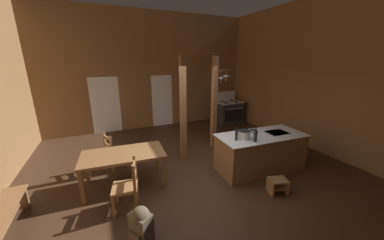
% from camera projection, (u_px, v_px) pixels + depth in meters
% --- Properties ---
extents(ground_plane, '(8.63, 9.08, 0.10)m').
position_uv_depth(ground_plane, '(196.00, 177.00, 4.93)').
color(ground_plane, '#382316').
extents(wall_back, '(8.63, 0.14, 4.41)m').
position_uv_depth(wall_back, '(151.00, 72.00, 7.99)').
color(wall_back, brown).
rests_on(wall_back, ground_plane).
extents(wall_right, '(0.14, 9.08, 4.41)m').
position_uv_depth(wall_right, '(323.00, 76.00, 5.84)').
color(wall_right, brown).
rests_on(wall_right, ground_plane).
extents(glazed_door_back_left, '(1.00, 0.01, 2.05)m').
position_uv_depth(glazed_door_back_left, '(106.00, 106.00, 7.57)').
color(glazed_door_back_left, white).
rests_on(glazed_door_back_left, ground_plane).
extents(glazed_panel_back_right, '(0.84, 0.01, 2.05)m').
position_uv_depth(glazed_panel_back_right, '(162.00, 101.00, 8.41)').
color(glazed_panel_back_right, white).
rests_on(glazed_panel_back_right, ground_plane).
extents(kitchen_island, '(2.20, 1.06, 0.91)m').
position_uv_depth(kitchen_island, '(260.00, 152.00, 5.07)').
color(kitchen_island, brown).
rests_on(kitchen_island, ground_plane).
extents(stove_range, '(1.19, 0.88, 1.32)m').
position_uv_depth(stove_range, '(229.00, 112.00, 8.91)').
color(stove_range, '#292929').
rests_on(stove_range, ground_plane).
extents(support_post_with_pot_rack, '(0.58, 0.21, 2.76)m').
position_uv_depth(support_post_with_pot_rack, '(215.00, 101.00, 6.18)').
color(support_post_with_pot_rack, brown).
rests_on(support_post_with_pot_rack, ground_plane).
extents(support_post_center, '(0.14, 0.14, 2.76)m').
position_uv_depth(support_post_center, '(183.00, 110.00, 5.36)').
color(support_post_center, brown).
rests_on(support_post_center, ground_plane).
extents(step_stool, '(0.42, 0.37, 0.30)m').
position_uv_depth(step_stool, '(278.00, 185.00, 4.22)').
color(step_stool, olive).
rests_on(step_stool, ground_plane).
extents(dining_table, '(1.76, 1.01, 0.74)m').
position_uv_depth(dining_table, '(124.00, 157.00, 4.38)').
color(dining_table, brown).
rests_on(dining_table, ground_plane).
extents(ladderback_chair_near_window, '(0.56, 0.56, 0.95)m').
position_uv_depth(ladderback_chair_near_window, '(115.00, 151.00, 5.11)').
color(ladderback_chair_near_window, olive).
rests_on(ladderback_chair_near_window, ground_plane).
extents(ladderback_chair_by_post, '(0.51, 0.51, 0.95)m').
position_uv_depth(ladderback_chair_by_post, '(128.00, 186.00, 3.71)').
color(ladderback_chair_by_post, olive).
rests_on(ladderback_chair_by_post, ground_plane).
extents(bench_along_left_wall, '(0.36, 1.35, 0.44)m').
position_uv_depth(bench_along_left_wall, '(3.00, 218.00, 3.17)').
color(bench_along_left_wall, brown).
rests_on(bench_along_left_wall, ground_plane).
extents(backpack, '(0.38, 0.39, 0.60)m').
position_uv_depth(backpack, '(141.00, 224.00, 3.03)').
color(backpack, '#4C4233').
rests_on(backpack, ground_plane).
extents(stockpot_on_counter, '(0.35, 0.28, 0.19)m').
position_uv_depth(stockpot_on_counter, '(244.00, 134.00, 4.68)').
color(stockpot_on_counter, silver).
rests_on(stockpot_on_counter, kitchen_island).
extents(mixing_bowl_on_counter, '(0.19, 0.19, 0.07)m').
position_uv_depth(mixing_bowl_on_counter, '(253.00, 131.00, 5.08)').
color(mixing_bowl_on_counter, slate).
rests_on(mixing_bowl_on_counter, kitchen_island).
extents(bottle_tall_on_counter, '(0.08, 0.08, 0.33)m').
position_uv_depth(bottle_tall_on_counter, '(255.00, 136.00, 4.49)').
color(bottle_tall_on_counter, '#1E2328').
rests_on(bottle_tall_on_counter, kitchen_island).
extents(bottle_short_on_counter, '(0.06, 0.06, 0.30)m').
position_uv_depth(bottle_short_on_counter, '(236.00, 135.00, 4.58)').
color(bottle_short_on_counter, '#1E2328').
rests_on(bottle_short_on_counter, kitchen_island).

